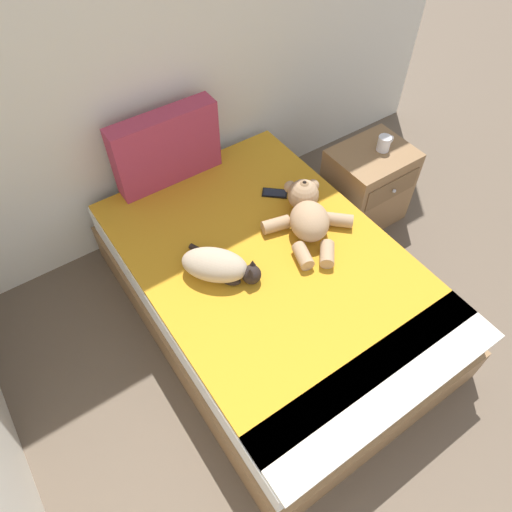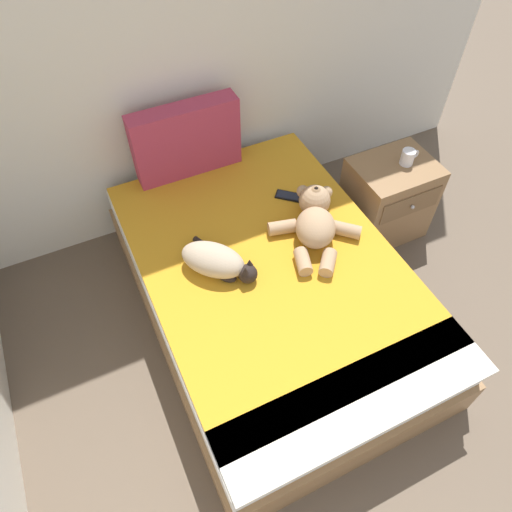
{
  "view_description": "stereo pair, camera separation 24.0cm",
  "coord_description": "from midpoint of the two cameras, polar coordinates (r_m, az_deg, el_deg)",
  "views": [
    {
      "loc": [
        0.54,
        1.76,
        2.41
      ],
      "look_at": [
        1.41,
        3.03,
        0.51
      ],
      "focal_mm": 33.17,
      "sensor_mm": 36.0,
      "label": 1
    },
    {
      "loc": [
        0.74,
        1.64,
        2.41
      ],
      "look_at": [
        1.41,
        3.03,
        0.51
      ],
      "focal_mm": 33.17,
      "sensor_mm": 36.0,
      "label": 2
    }
  ],
  "objects": [
    {
      "name": "ground_plane",
      "position": [
        2.67,
        17.14,
        -18.12
      ],
      "size": [
        10.06,
        10.06,
        0.0
      ],
      "primitive_type": "plane",
      "color": "brown"
    },
    {
      "name": "teddy_bear",
      "position": [
        2.59,
        3.6,
        4.9
      ],
      "size": [
        0.47,
        0.58,
        0.19
      ],
      "color": "tan",
      "rests_on": "bed"
    },
    {
      "name": "cell_phone",
      "position": [
        2.82,
        -0.18,
        7.47
      ],
      "size": [
        0.16,
        0.15,
        0.01
      ],
      "color": "black",
      "rests_on": "bed"
    },
    {
      "name": "mug",
      "position": [
        3.05,
        13.01,
        13.01
      ],
      "size": [
        0.12,
        0.08,
        0.09
      ],
      "color": "silver",
      "rests_on": "nightstand"
    },
    {
      "name": "cat",
      "position": [
        2.38,
        -7.45,
        -1.36
      ],
      "size": [
        0.37,
        0.42,
        0.15
      ],
      "color": "tan",
      "rests_on": "bed"
    },
    {
      "name": "patterned_cushion",
      "position": [
        2.86,
        -13.21,
        12.45
      ],
      "size": [
        0.64,
        0.13,
        0.44
      ],
      "color": "#A5334C",
      "rests_on": "bed"
    },
    {
      "name": "bed",
      "position": [
        2.66,
        -0.77,
        -4.03
      ],
      "size": [
        1.33,
        1.95,
        0.47
      ],
      "color": "olive",
      "rests_on": "ground_plane"
    },
    {
      "name": "nightstand",
      "position": [
        3.22,
        11.11,
        8.19
      ],
      "size": [
        0.5,
        0.43,
        0.55
      ],
      "color": "olive",
      "rests_on": "ground_plane"
    },
    {
      "name": "wall_back",
      "position": [
        2.82,
        -9.39,
        27.79
      ],
      "size": [
        3.64,
        0.06,
        2.66
      ],
      "primitive_type": "cube",
      "color": "silver",
      "rests_on": "ground_plane"
    }
  ]
}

